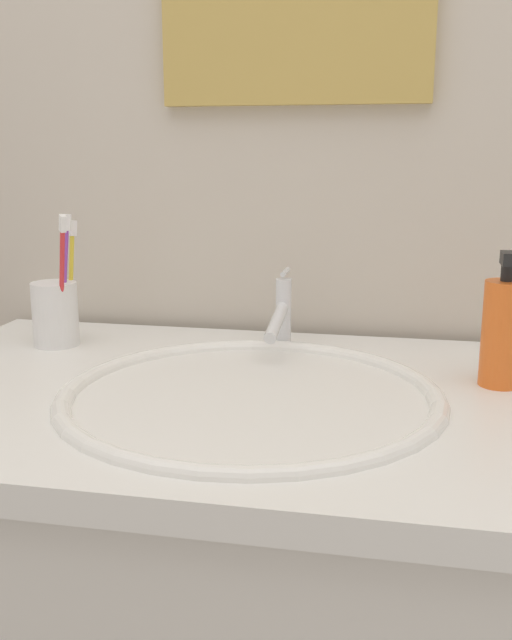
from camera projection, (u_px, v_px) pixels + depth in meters
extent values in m
cube|color=beige|center=(297.00, 157.00, 1.18)|extent=(2.19, 0.04, 2.40)
cube|color=white|center=(255.00, 404.00, 0.92)|extent=(0.99, 0.61, 0.04)
ellipsoid|color=white|center=(251.00, 439.00, 0.90)|extent=(0.42, 0.42, 0.11)
torus|color=white|center=(251.00, 397.00, 0.89)|extent=(0.48, 0.48, 0.02)
cylinder|color=#595B60|center=(251.00, 477.00, 0.91)|extent=(0.03, 0.03, 0.01)
cylinder|color=silver|center=(284.00, 312.00, 1.11)|extent=(0.02, 0.02, 0.10)
cylinder|color=silver|center=(278.00, 321.00, 1.06)|extent=(0.02, 0.12, 0.04)
cylinder|color=silver|center=(286.00, 272.00, 1.11)|extent=(0.01, 0.05, 0.01)
cylinder|color=white|center=(55.00, 314.00, 1.12)|extent=(0.07, 0.07, 0.10)
cylinder|color=purple|center=(64.00, 283.00, 1.11)|extent=(0.03, 0.01, 0.18)
cube|color=white|center=(67.00, 222.00, 1.09)|extent=(0.02, 0.01, 0.03)
cylinder|color=yellow|center=(71.00, 284.00, 1.13)|extent=(0.02, 0.03, 0.17)
cube|color=white|center=(72.00, 228.00, 1.12)|extent=(0.01, 0.02, 0.03)
cylinder|color=red|center=(62.00, 285.00, 1.08)|extent=(0.04, 0.05, 0.19)
cube|color=white|center=(63.00, 223.00, 1.03)|extent=(0.02, 0.02, 0.03)
cylinder|color=orange|center=(502.00, 334.00, 0.92)|extent=(0.05, 0.05, 0.14)
cylinder|color=black|center=(507.00, 273.00, 0.90)|extent=(0.02, 0.02, 0.02)
cube|color=black|center=(510.00, 259.00, 0.88)|extent=(0.02, 0.04, 0.02)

